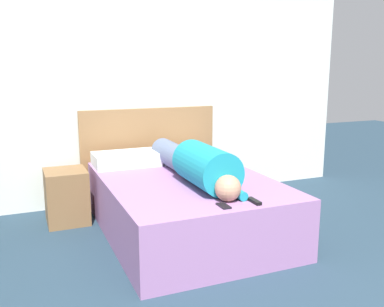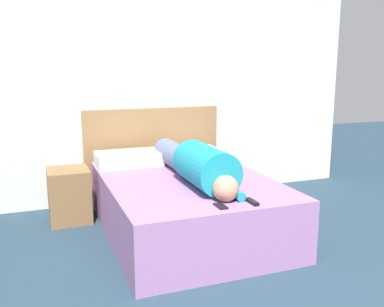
{
  "view_description": "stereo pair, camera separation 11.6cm",
  "coord_description": "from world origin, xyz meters",
  "views": [
    {
      "loc": [
        -1.16,
        -0.88,
        1.47
      ],
      "look_at": [
        0.19,
        2.35,
        0.75
      ],
      "focal_mm": 40.0,
      "sensor_mm": 36.0,
      "label": 1
    },
    {
      "loc": [
        -1.05,
        -0.92,
        1.47
      ],
      "look_at": [
        0.19,
        2.35,
        0.75
      ],
      "focal_mm": 40.0,
      "sensor_mm": 36.0,
      "label": 2
    }
  ],
  "objects": [
    {
      "name": "nightstand",
      "position": [
        -0.76,
        3.17,
        0.25
      ],
      "size": [
        0.38,
        0.41,
        0.51
      ],
      "color": "brown",
      "rests_on": "ground_plane"
    },
    {
      "name": "headboard",
      "position": [
        0.19,
        3.57,
        0.51
      ],
      "size": [
        1.51,
        0.04,
        1.02
      ],
      "color": "olive",
      "rests_on": "ground_plane"
    },
    {
      "name": "pillow_second",
      "position": [
        0.48,
        3.19,
        0.56
      ],
      "size": [
        0.61,
        0.39,
        0.12
      ],
      "color": "white",
      "rests_on": "bed"
    },
    {
      "name": "bed",
      "position": [
        0.19,
        2.5,
        0.25
      ],
      "size": [
        1.39,
        1.91,
        0.5
      ],
      "color": "#936699",
      "rests_on": "ground_plane"
    },
    {
      "name": "pillow_near_headboard",
      "position": [
        -0.17,
        3.19,
        0.57
      ],
      "size": [
        0.64,
        0.39,
        0.13
      ],
      "color": "white",
      "rests_on": "bed"
    },
    {
      "name": "wall_back",
      "position": [
        0.0,
        3.64,
        1.3
      ],
      "size": [
        5.26,
        0.06,
        2.6
      ],
      "color": "silver",
      "rests_on": "ground_plane"
    },
    {
      "name": "tv_remote",
      "position": [
        0.39,
        1.67,
        0.51
      ],
      "size": [
        0.04,
        0.15,
        0.02
      ],
      "color": "black",
      "rests_on": "bed"
    },
    {
      "name": "person_lying",
      "position": [
        0.23,
        2.38,
        0.65
      ],
      "size": [
        0.35,
        1.58,
        0.35
      ],
      "color": "tan",
      "rests_on": "bed"
    },
    {
      "name": "cell_phone",
      "position": [
        0.15,
        1.68,
        0.51
      ],
      "size": [
        0.06,
        0.13,
        0.01
      ],
      "color": "black",
      "rests_on": "bed"
    }
  ]
}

